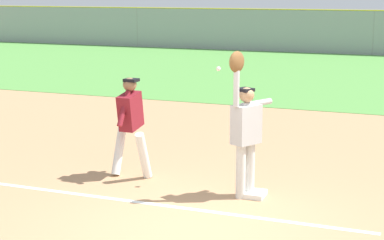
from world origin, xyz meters
name	(u,v)px	position (x,y,z in m)	size (l,w,h in m)	color
ground_plane	(195,226)	(0.00, 0.00, 0.00)	(77.35, 77.35, 0.00)	tan
outfield_grass	(352,75)	(0.00, 16.56, 0.01)	(50.62, 15.35, 0.01)	#549342
chalk_foul_line	(4,184)	(-3.60, 0.60, 0.00)	(12.00, 0.10, 0.01)	white
first_base	(253,194)	(0.40, 1.50, 0.04)	(0.38, 0.38, 0.08)	white
fielder	(245,126)	(0.28, 1.43, 1.12)	(0.52, 0.84, 2.28)	silver
runner	(131,120)	(-1.84, 1.76, 1.00)	(0.72, 0.84, 1.72)	white
baseball	(218,69)	(-0.30, 1.83, 1.93)	(0.07, 0.07, 0.07)	white
outfield_fence	(373,33)	(0.00, 24.24, 1.09)	(50.70, 0.08, 2.18)	#93999E
parked_car_silver	(278,32)	(-5.86, 29.04, 0.67)	(4.43, 2.18, 1.25)	#B7B7BC
parked_car_tan	(383,35)	(0.07, 28.86, 0.67)	(4.59, 2.50, 1.25)	tan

